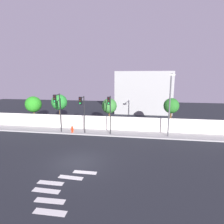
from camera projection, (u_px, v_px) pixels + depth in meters
The scene contains 14 objects.
ground_plane at pixel (78, 162), 15.29m from camera, with size 80.00×80.00×0.00m, color #21242A.
sidewalk at pixel (99, 132), 23.23m from camera, with size 36.00×2.40×0.15m, color gray.
perimeter_wall at pixel (102, 123), 24.30m from camera, with size 36.00×0.18×1.80m, color silver.
crosswalk_marking at pixel (60, 188), 11.71m from camera, with size 3.69×4.70×0.01m.
traffic_light_left at pixel (57, 105), 21.87m from camera, with size 0.35×1.78×4.92m.
traffic_light_center at pixel (109, 107), 21.14m from camera, with size 0.34×1.33×4.73m.
traffic_light_right at pixel (82, 107), 21.74m from camera, with size 0.38×1.18×4.65m.
street_lamp_curbside at pixel (170, 101), 20.51m from camera, with size 0.62×1.70×7.30m.
fire_hydrant at pixel (72, 129), 22.90m from camera, with size 0.44×0.26×0.84m.
roadside_tree_leftmost at pixel (33, 104), 26.56m from camera, with size 2.33×2.33×4.31m.
roadside_tree_midleft at pixel (59, 102), 25.86m from camera, with size 2.22×2.22×4.67m.
roadside_tree_midright at pixel (109, 106), 24.82m from camera, with size 2.07×2.07×4.23m.
roadside_tree_rightmost at pixel (171, 106), 23.53m from camera, with size 1.99×1.99×4.40m.
low_building_distant at pixel (143, 92), 36.46m from camera, with size 10.84×6.00×8.17m, color #969696.
Camera 1 is at (5.06, -13.60, 7.03)m, focal length 29.04 mm.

